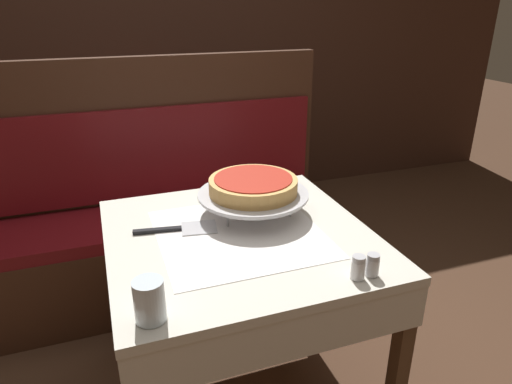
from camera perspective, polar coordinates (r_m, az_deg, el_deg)
dining_table_front at (r=1.61m, az=-2.04°, el=-8.37°), size 0.88×0.88×0.73m
dining_table_rear at (r=2.98m, az=-14.97°, el=5.59°), size 0.66×0.66×0.73m
booth_bench at (r=2.43m, az=-10.92°, el=-4.66°), size 1.73×0.48×1.21m
back_wall_panel at (r=3.35m, az=-13.25°, el=17.92°), size 6.00×0.04×2.40m
pizza_pan_stand at (r=1.67m, az=-0.35°, el=-0.38°), size 0.41×0.41×0.08m
deep_dish_pizza at (r=1.65m, az=-0.35°, el=0.86°), size 0.32×0.32×0.06m
pizza_server at (r=1.60m, az=-9.42°, el=-4.56°), size 0.29×0.12×0.01m
water_glass_near at (r=1.17m, az=-13.18°, el=-13.07°), size 0.08×0.08×0.11m
salt_shaker at (r=1.34m, az=12.65°, el=-9.18°), size 0.04×0.04×0.07m
pepper_shaker at (r=1.36m, az=14.37°, el=-8.82°), size 0.04×0.04×0.07m
condiment_caddy at (r=2.94m, az=-16.52°, el=8.41°), size 0.13×0.13×0.16m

